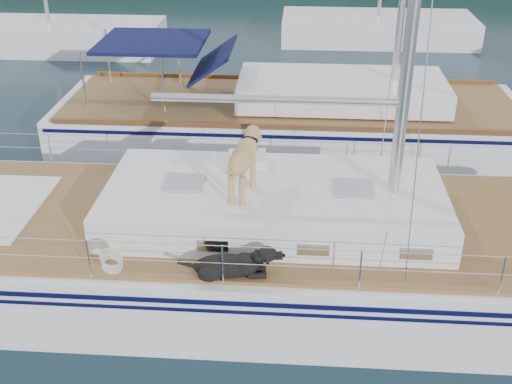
{
  "coord_description": "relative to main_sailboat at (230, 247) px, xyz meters",
  "views": [
    {
      "loc": [
        1.14,
        -8.72,
        6.3
      ],
      "look_at": [
        0.5,
        0.2,
        1.6
      ],
      "focal_mm": 45.0,
      "sensor_mm": 36.0,
      "label": 1
    }
  ],
  "objects": [
    {
      "name": "bg_boat_center",
      "position": [
        3.91,
        16.0,
        -0.23
      ],
      "size": [
        7.2,
        3.0,
        11.65
      ],
      "color": "white",
      "rests_on": "ground"
    },
    {
      "name": "ground",
      "position": [
        -0.09,
        0.0,
        -0.68
      ],
      "size": [
        120.0,
        120.0,
        0.0
      ],
      "primitive_type": "plane",
      "color": "black",
      "rests_on": "ground"
    },
    {
      "name": "main_sailboat",
      "position": [
        0.0,
        0.0,
        0.0
      ],
      "size": [
        12.0,
        3.8,
        14.01
      ],
      "color": "white",
      "rests_on": "ground"
    },
    {
      "name": "bg_boat_west",
      "position": [
        -8.09,
        14.0,
        -0.23
      ],
      "size": [
        8.0,
        3.0,
        11.65
      ],
      "color": "white",
      "rests_on": "ground"
    },
    {
      "name": "neighbor_sailboat",
      "position": [
        0.93,
        5.77,
        -0.05
      ],
      "size": [
        11.0,
        3.5,
        13.3
      ],
      "color": "white",
      "rests_on": "ground"
    }
  ]
}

